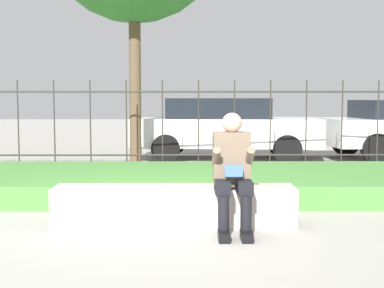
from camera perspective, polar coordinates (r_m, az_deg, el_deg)
ground_plane at (r=5.89m, az=-5.01°, el=-8.62°), size 60.00×60.00×0.00m
stone_bench at (r=5.83m, az=-1.88°, el=-6.85°), size 2.60×0.46×0.42m
person_seated_reader at (r=5.51m, az=4.33°, el=-2.56°), size 0.42×0.73×1.22m
grass_berm at (r=7.84m, az=-3.84°, el=-4.09°), size 10.53×2.66×0.30m
iron_fence at (r=9.75m, az=-3.17°, el=2.04°), size 8.53×0.03×1.70m
car_parked_center at (r=12.15m, az=3.47°, el=1.86°), size 4.26×2.15×1.38m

